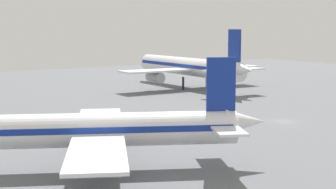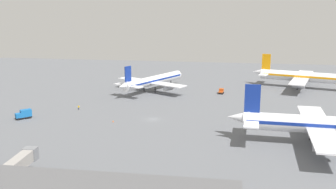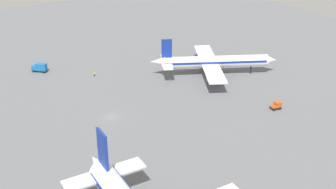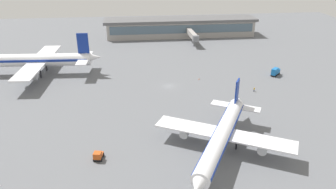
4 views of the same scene
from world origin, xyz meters
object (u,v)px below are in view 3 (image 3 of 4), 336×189
Objects in this scene: ground_crew_worker at (94,74)px; safety_cone_near_gate at (77,104)px; baggage_tug at (277,105)px; airplane_at_gate at (213,62)px; catering_truck at (40,68)px.

ground_crew_worker is 2.78× the size of safety_cone_near_gate.
safety_cone_near_gate is (18.07, -14.19, -0.55)m from ground_crew_worker.
ground_crew_worker is (-54.42, -36.73, -0.31)m from baggage_tug.
catering_truck is at bearing 172.98° from airplane_at_gate.
airplane_at_gate reaches higher than safety_cone_near_gate.
ground_crew_worker is at bearing 141.86° from safety_cone_near_gate.
safety_cone_near_gate is at bearing 25.66° from ground_crew_worker.
baggage_tug is at bearing 54.49° from safety_cone_near_gate.
airplane_at_gate is 64.06m from catering_truck.
airplane_at_gate is 12.08× the size of baggage_tug.
safety_cone_near_gate is at bearing 136.63° from catering_truck.
catering_truck is at bearing -178.33° from safety_cone_near_gate.
airplane_at_gate is at bearing 85.07° from safety_cone_near_gate.
safety_cone_near_gate is at bearing 155.22° from baggage_tug.
catering_truck reaches higher than baggage_tug.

